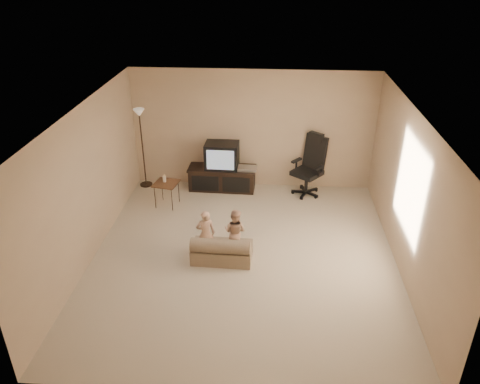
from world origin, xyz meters
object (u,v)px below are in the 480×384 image
object	(u,v)px
floor_lamp	(141,131)
toddler_left	(206,234)
toddler_right	(235,232)
side_table	(166,183)
tv_stand	(222,170)
office_chair	(309,173)
child_sofa	(222,251)

from	to	relation	value
floor_lamp	toddler_left	xyz separation A→B (m)	(1.67, -2.54, -0.82)
floor_lamp	toddler_right	size ratio (longest dim) A/B	2.09
side_table	floor_lamp	xyz separation A→B (m)	(-0.65, 0.85, 0.77)
tv_stand	floor_lamp	distance (m)	1.87
side_table	toddler_left	world-z (taller)	toddler_left
tv_stand	toddler_right	xyz separation A→B (m)	(0.46, -2.36, -0.02)
office_chair	child_sofa	xyz separation A→B (m)	(-1.55, -2.54, -0.27)
tv_stand	side_table	size ratio (longest dim) A/B	2.16
side_table	floor_lamp	world-z (taller)	floor_lamp
floor_lamp	child_sofa	size ratio (longest dim) A/B	1.72
office_chair	toddler_left	size ratio (longest dim) A/B	1.52
office_chair	child_sofa	bearing A→B (deg)	-82.81
side_table	toddler_right	world-z (taller)	toddler_right
child_sofa	toddler_left	bearing A→B (deg)	157.65
floor_lamp	toddler_right	distance (m)	3.33
floor_lamp	toddler_left	bearing A→B (deg)	-56.57
floor_lamp	toddler_right	xyz separation A→B (m)	(2.15, -2.40, -0.84)
toddler_left	toddler_right	xyz separation A→B (m)	(0.47, 0.13, -0.02)
side_table	toddler_right	bearing A→B (deg)	-46.18
tv_stand	office_chair	xyz separation A→B (m)	(1.81, -0.08, 0.04)
tv_stand	toddler_right	bearing A→B (deg)	-77.19
office_chair	toddler_left	bearing A→B (deg)	-88.39
child_sofa	floor_lamp	bearing A→B (deg)	128.01
tv_stand	child_sofa	world-z (taller)	tv_stand
tv_stand	side_table	xyz separation A→B (m)	(-1.03, -0.81, 0.05)
child_sofa	side_table	bearing A→B (deg)	127.35
toddler_left	toddler_right	bearing A→B (deg)	-177.50
tv_stand	child_sofa	distance (m)	2.64
tv_stand	toddler_right	size ratio (longest dim) A/B	1.77
office_chair	tv_stand	bearing A→B (deg)	-143.85
tv_stand	child_sofa	xyz separation A→B (m)	(0.26, -2.62, -0.23)
tv_stand	toddler_left	size ratio (longest dim) A/B	1.70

